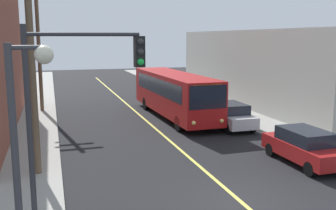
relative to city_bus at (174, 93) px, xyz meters
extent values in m
plane|color=black|center=(-2.20, -14.69, -1.82)|extent=(120.00, 120.00, 0.00)
cube|color=gray|center=(-9.45, -4.69, -1.74)|extent=(2.50, 90.00, 0.15)
cube|color=gray|center=(5.05, -4.69, -1.74)|extent=(2.50, 90.00, 0.15)
cube|color=#D8CC4C|center=(-2.20, 0.31, -1.81)|extent=(0.16, 60.00, 0.01)
cube|color=black|center=(-10.74, -1.35, -0.22)|extent=(0.06, 13.53, 1.30)
cube|color=black|center=(-10.74, -1.35, 2.98)|extent=(0.06, 13.53, 1.30)
cube|color=#B2B2A8|center=(12.30, 3.01, 1.35)|extent=(12.00, 24.29, 6.33)
cube|color=black|center=(6.34, 3.01, -0.22)|extent=(0.06, 17.01, 1.30)
cube|color=maroon|center=(0.00, 0.01, 0.01)|extent=(2.92, 12.07, 2.75)
cube|color=black|center=(0.19, -5.96, 0.53)|extent=(2.35, 0.15, 1.40)
cube|color=black|center=(-0.19, 5.99, 0.63)|extent=(2.30, 0.15, 1.10)
cube|color=black|center=(-1.25, -0.03, 0.53)|extent=(0.38, 10.20, 1.10)
cube|color=black|center=(1.25, 0.05, 0.53)|extent=(0.38, 10.20, 1.10)
cube|color=orange|center=(0.19, -5.95, 1.13)|extent=(1.79, 0.12, 0.30)
sphere|color=#F9D872|center=(-0.70, -6.03, -0.92)|extent=(0.24, 0.24, 0.24)
sphere|color=#F9D872|center=(1.08, -5.98, -0.92)|extent=(0.24, 0.24, 0.24)
cylinder|color=black|center=(-0.99, -4.22, -1.32)|extent=(0.33, 1.01, 1.00)
cylinder|color=black|center=(1.25, -4.15, -1.32)|extent=(0.33, 1.01, 1.00)
cylinder|color=black|center=(-1.23, 3.48, -1.32)|extent=(0.33, 1.01, 1.00)
cylinder|color=black|center=(1.02, 3.55, -1.32)|extent=(0.33, 1.01, 1.00)
cube|color=maroon|center=(2.54, -11.82, -1.15)|extent=(1.85, 4.42, 0.70)
cube|color=black|center=(2.54, -11.82, -0.50)|extent=(1.65, 2.48, 0.60)
cylinder|color=black|center=(1.76, -13.33, -1.50)|extent=(0.23, 0.64, 0.64)
cylinder|color=black|center=(1.72, -10.33, -1.50)|extent=(0.23, 0.64, 0.64)
cylinder|color=black|center=(3.32, -10.31, -1.50)|extent=(0.23, 0.64, 0.64)
cube|color=#B7B7BC|center=(2.45, -4.30, -1.15)|extent=(1.85, 4.42, 0.70)
cube|color=black|center=(2.45, -4.30, -0.50)|extent=(1.65, 2.48, 0.60)
cylinder|color=black|center=(1.64, -5.79, -1.50)|extent=(0.23, 0.64, 0.64)
cylinder|color=black|center=(3.24, -5.80, -1.50)|extent=(0.23, 0.64, 0.64)
cylinder|color=black|center=(1.67, -2.79, -1.50)|extent=(0.23, 0.64, 0.64)
cylinder|color=black|center=(3.27, -2.80, -1.50)|extent=(0.23, 0.64, 0.64)
cylinder|color=brown|center=(-9.14, -9.98, 2.89)|extent=(0.28, 0.28, 9.11)
cylinder|color=brown|center=(-9.21, 4.78, 3.76)|extent=(0.28, 0.28, 10.85)
cylinder|color=#2D2D33|center=(-9.15, -14.04, 1.33)|extent=(0.18, 0.18, 6.00)
cylinder|color=#2D2D33|center=(-7.40, -14.04, 4.03)|extent=(3.50, 0.12, 0.12)
cube|color=black|center=(-5.65, -14.04, 3.48)|extent=(0.32, 0.36, 1.00)
sphere|color=#2D2D2D|center=(-5.65, -14.23, 3.80)|extent=(0.22, 0.22, 0.22)
sphere|color=#2D2D2D|center=(-5.65, -14.23, 3.48)|extent=(0.22, 0.22, 0.22)
sphere|color=green|center=(-5.65, -14.23, 3.16)|extent=(0.22, 0.22, 0.22)
cylinder|color=#38383D|center=(-9.25, -17.86, 1.08)|extent=(0.16, 0.16, 5.50)
cylinder|color=#38383D|center=(-8.90, -17.86, 3.73)|extent=(0.70, 0.10, 0.10)
sphere|color=#EAE5C6|center=(-8.55, -17.86, 3.58)|extent=(0.40, 0.40, 0.40)
cylinder|color=red|center=(4.65, -10.78, -1.32)|extent=(0.26, 0.26, 0.70)
sphere|color=gold|center=(4.65, -10.78, -0.95)|extent=(0.24, 0.24, 0.24)
cylinder|color=red|center=(4.49, -10.78, -1.22)|extent=(0.12, 0.10, 0.10)
cylinder|color=red|center=(4.81, -10.78, -1.22)|extent=(0.12, 0.10, 0.10)
camera|label=1|loc=(-8.43, -26.43, 3.94)|focal=41.44mm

